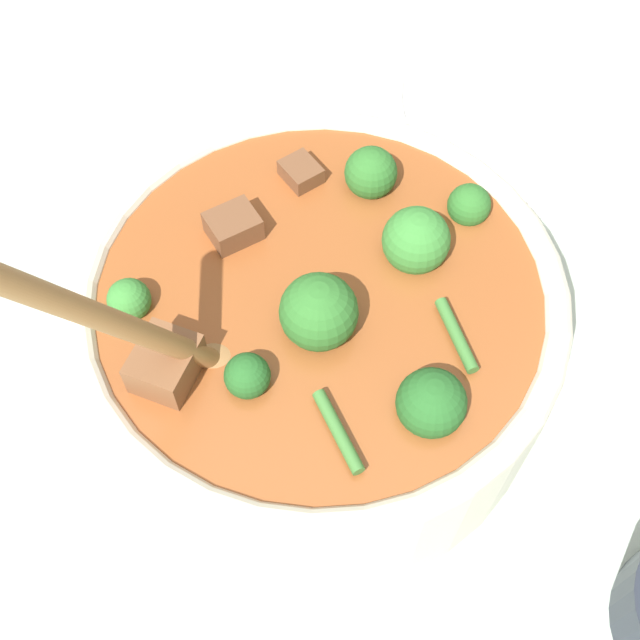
{
  "coord_description": "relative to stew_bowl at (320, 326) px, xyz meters",
  "views": [
    {
      "loc": [
        0.01,
        -0.26,
        0.48
      ],
      "look_at": [
        0.0,
        0.0,
        0.07
      ],
      "focal_mm": 45.0,
      "sensor_mm": 36.0,
      "label": 1
    }
  ],
  "objects": [
    {
      "name": "stew_bowl",
      "position": [
        0.0,
        0.0,
        0.0
      ],
      "size": [
        0.29,
        0.29,
        0.27
      ],
      "color": "beige",
      "rests_on": "ground_plane"
    },
    {
      "name": "ground_plane",
      "position": [
        -0.0,
        0.0,
        -0.06
      ],
      "size": [
        4.0,
        4.0,
        0.0
      ],
      "primitive_type": "plane",
      "color": "#ADBCAD"
    },
    {
      "name": "empty_plate",
      "position": [
        0.16,
        0.25,
        -0.05
      ],
      "size": [
        0.23,
        0.23,
        0.02
      ],
      "color": "white",
      "rests_on": "ground_plane"
    }
  ]
}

